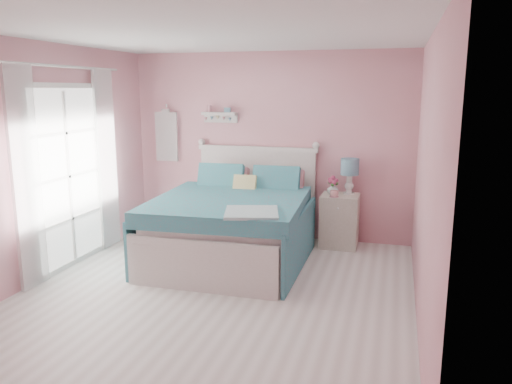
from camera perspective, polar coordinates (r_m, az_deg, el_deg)
The scene contains 13 objects.
floor at distance 5.31m, azimuth -4.73°, elevation -11.54°, with size 4.50×4.50×0.00m, color silver.
room_shell at distance 4.91m, azimuth -5.03°, elevation 5.73°, with size 4.50×4.50×4.50m.
bed at distance 6.23m, azimuth -2.53°, elevation -3.85°, with size 1.85×2.28×1.30m.
nightstand at distance 6.81m, azimuth 9.51°, elevation -3.24°, with size 0.49×0.48×0.71m.
table_lamp at distance 6.74m, azimuth 10.66°, elevation 2.55°, with size 0.24×0.24×0.48m.
vase at distance 6.72m, azimuth 8.76°, elevation 0.36°, with size 0.15×0.15×0.15m, color silver.
teacup at distance 6.58m, azimuth 8.92°, elevation -0.20°, with size 0.11×0.11×0.09m, color pink.
roses at distance 6.70m, azimuth 8.77°, elevation 1.33°, with size 0.14×0.11×0.12m.
wall_shelf at distance 7.19m, azimuth -4.17°, elevation 8.81°, with size 0.50×0.15×0.25m.
hanging_dress at distance 7.53m, azimuth -10.18°, elevation 6.24°, with size 0.34×0.03×0.72m, color white.
french_door at distance 6.28m, azimuth -20.67°, elevation 1.61°, with size 0.04×1.32×2.16m.
curtain_near at distance 5.66m, azimuth -24.77°, elevation 1.35°, with size 0.04×0.40×2.32m, color white.
curtain_far at distance 6.84m, azimuth -16.71°, elevation 3.54°, with size 0.04×0.40×2.32m, color white.
Camera 1 is at (1.74, -4.56, 2.09)m, focal length 35.00 mm.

